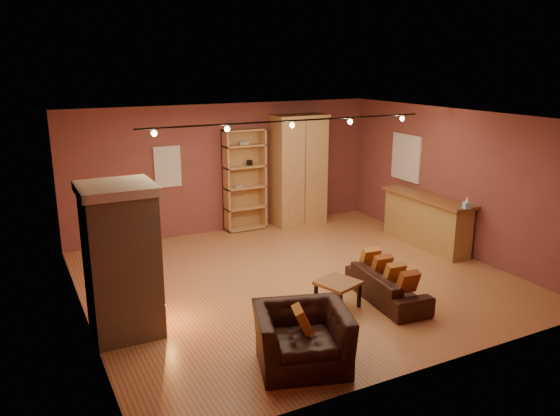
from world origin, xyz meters
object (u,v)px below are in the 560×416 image
fireplace (122,260)px  loveseat (387,280)px  bar_counter (426,220)px  armchair (302,328)px  coffee_table (338,285)px  bookcase (244,179)px  armoire (298,170)px

fireplace → loveseat: 4.03m
bar_counter → armchair: size_ratio=1.69×
coffee_table → loveseat: bearing=-9.3°
bookcase → armoire: bearing=-9.0°
fireplace → armoire: 5.87m
armoire → armchair: size_ratio=1.93×
loveseat → coffee_table: loveseat is taller
fireplace → armoire: armoire is taller
fireplace → loveseat: fireplace is taller
fireplace → armoire: (4.69, 3.53, 0.21)m
fireplace → bookcase: bearing=47.6°
loveseat → coffee_table: bearing=86.8°
fireplace → armchair: fireplace is taller
bookcase → armchair: bearing=-106.5°
fireplace → armoire: size_ratio=0.84×
loveseat → coffee_table: (-0.84, 0.14, 0.03)m
bookcase → bar_counter: bookcase is taller
fireplace → armoire: bearing=37.0°
armchair → armoire: bearing=78.9°
armoire → armchair: bearing=-118.5°
bookcase → coffee_table: (-0.37, -4.43, -0.78)m
fireplace → loveseat: bearing=-12.1°
armchair → bar_counter: bearing=49.7°
bar_counter → fireplace: bearing=-171.3°
loveseat → armchair: armchair is taller
armoire → armchair: 6.20m
loveseat → armoire: bearing=-4.5°
bar_counter → armchair: bar_counter is taller
bookcase → armoire: (1.28, -0.20, 0.12)m
armoire → coffee_table: (-1.64, -4.22, -0.90)m
fireplace → bar_counter: (6.24, 0.96, -0.52)m
fireplace → coffee_table: 3.20m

